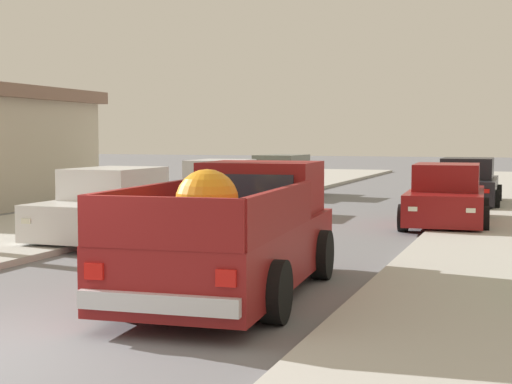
{
  "coord_description": "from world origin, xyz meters",
  "views": [
    {
      "loc": [
        5.17,
        -6.05,
        2.19
      ],
      "look_at": [
        0.52,
        6.79,
        1.2
      ],
      "focal_mm": 53.38,
      "sensor_mm": 36.0,
      "label": 1
    }
  ],
  "objects": [
    {
      "name": "sidewalk_left",
      "position": [
        -5.49,
        12.0,
        0.06
      ],
      "size": [
        4.94,
        60.0,
        0.12
      ],
      "primitive_type": "cube",
      "color": "#B2AFA8",
      "rests_on": "ground"
    },
    {
      "name": "curb_left",
      "position": [
        -4.42,
        12.0,
        0.05
      ],
      "size": [
        0.16,
        60.0,
        0.1
      ],
      "primitive_type": "cube",
      "color": "silver",
      "rests_on": "ground"
    },
    {
      "name": "curb_right",
      "position": [
        4.42,
        12.0,
        0.05
      ],
      "size": [
        0.16,
        60.0,
        0.1
      ],
      "primitive_type": "cube",
      "color": "silver",
      "rests_on": "ground"
    },
    {
      "name": "pickup_truck",
      "position": [
        1.3,
        3.81,
        0.8
      ],
      "size": [
        2.49,
        5.34,
        1.8
      ],
      "color": "maroon",
      "rests_on": "ground"
    },
    {
      "name": "car_left_near",
      "position": [
        -3.14,
        8.01,
        0.71
      ],
      "size": [
        2.03,
        4.26,
        1.54
      ],
      "color": "silver",
      "rests_on": "ground"
    },
    {
      "name": "car_right_near",
      "position": [
        -3.23,
        14.1,
        0.71
      ],
      "size": [
        2.19,
        4.33,
        1.54
      ],
      "color": "silver",
      "rests_on": "ground"
    },
    {
      "name": "car_left_mid",
      "position": [
        3.25,
        12.96,
        0.71
      ],
      "size": [
        2.2,
        4.33,
        1.54
      ],
      "color": "maroon",
      "rests_on": "ground"
    },
    {
      "name": "car_right_mid",
      "position": [
        -3.5,
        20.64,
        0.71
      ],
      "size": [
        2.19,
        4.33,
        1.54
      ],
      "color": "slate",
      "rests_on": "ground"
    },
    {
      "name": "car_right_far",
      "position": [
        3.32,
        18.69,
        0.71
      ],
      "size": [
        2.08,
        4.28,
        1.54
      ],
      "color": "black",
      "rests_on": "ground"
    }
  ]
}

